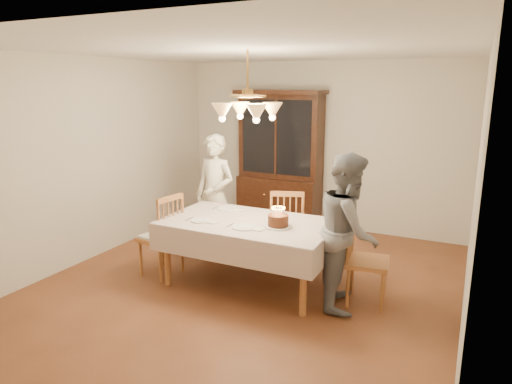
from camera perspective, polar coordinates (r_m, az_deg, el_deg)
The scene contains 14 objects.
ground at distance 5.38m, azimuth -0.95°, elevation -11.40°, with size 5.00×5.00×0.00m, color brown.
room_shell at distance 4.93m, azimuth -1.02°, elevation 5.53°, with size 5.00×5.00×5.00m.
dining_table at distance 5.13m, azimuth -0.98°, elevation -4.46°, with size 1.90×1.10×0.76m.
china_hutch at distance 7.27m, azimuth 3.03°, elevation 3.77°, with size 1.38×0.54×2.16m.
chair_far_side at distance 5.78m, azimuth 3.91°, elevation -4.91°, with size 0.56×0.55×1.00m.
chair_left_end at distance 5.60m, azimuth -11.76°, elevation -5.66°, with size 0.49×0.50×1.00m.
chair_right_end at distance 4.94m, azimuth 13.62°, elevation -8.55°, with size 0.47×0.49×1.00m.
elderly_woman at distance 6.06m, azimuth -5.12°, elevation -0.45°, with size 0.59×0.39×1.62m, color beige.
adult_in_grey at distance 4.74m, azimuth 11.47°, elevation -4.79°, with size 0.78×0.61×1.60m, color slate.
birthday_cake at distance 4.89m, azimuth 2.79°, elevation -3.65°, with size 0.30×0.30×0.22m.
place_setting_near_left at distance 5.14m, azimuth -6.77°, elevation -3.57°, with size 0.37×0.23×0.02m.
place_setting_near_right at distance 4.87m, azimuth -1.38°, elevation -4.43°, with size 0.40×0.25×0.02m.
place_setting_far_left at distance 5.57m, azimuth -3.53°, elevation -2.13°, with size 0.38×0.23×0.02m.
chandelier at distance 4.89m, azimuth -1.04°, elevation 10.13°, with size 0.62×0.62×0.73m.
Camera 1 is at (2.22, -4.35, 2.26)m, focal length 32.00 mm.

